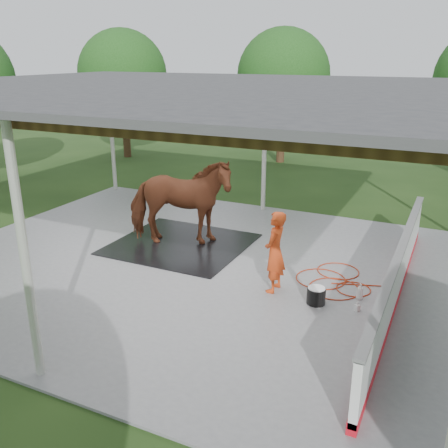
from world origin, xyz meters
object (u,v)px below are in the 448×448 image
at_px(horse, 180,202).
at_px(wash_bucket, 316,295).
at_px(dasher_board, 397,278).
at_px(handler, 275,252).

relative_size(horse, wash_bucket, 7.15).
xyz_separation_m(horse, wash_bucket, (4.01, -1.62, -0.96)).
xyz_separation_m(dasher_board, wash_bucket, (-1.39, -0.68, -0.37)).
bearing_deg(horse, wash_bucket, -134.62).
xyz_separation_m(horse, handler, (3.05, -1.43, -0.28)).
distance_m(dasher_board, horse, 5.51).
distance_m(handler, wash_bucket, 1.19).
distance_m(dasher_board, handler, 2.41).
distance_m(horse, wash_bucket, 4.43).
bearing_deg(horse, dasher_board, -122.53).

